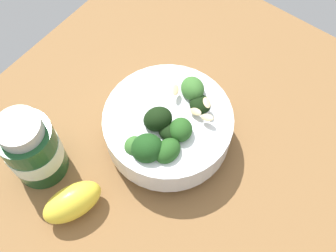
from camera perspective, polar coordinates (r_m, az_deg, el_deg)
name	(u,v)px	position (r cm, az deg, el deg)	size (l,w,h in cm)	color
ground_plane	(187,138)	(63.59, 2.65, -1.69)	(62.19, 62.19, 3.34)	brown
bowl_of_broccoli	(168,126)	(57.62, -0.01, -0.05)	(18.18, 18.18, 10.25)	white
lemon_wedge	(72,202)	(56.46, -13.23, -10.35)	(8.29, 4.27, 5.19)	yellow
bottle_tall	(32,149)	(57.61, -18.45, -3.06)	(7.56, 7.56, 12.17)	#194723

